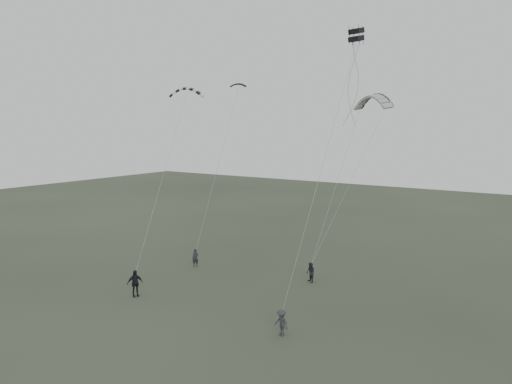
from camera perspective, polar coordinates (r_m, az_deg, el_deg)
The scene contains 9 objects.
ground at distance 35.13m, azimuth -6.57°, elevation -12.24°, with size 140.00×140.00×0.00m, color #2D3626.
flyer_left at distance 42.97m, azimuth -6.94°, elevation -7.47°, with size 0.55×0.36×1.50m, color black.
flyer_right at distance 38.72m, azimuth 6.25°, elevation -9.13°, with size 0.74×0.58×1.53m, color black.
flyer_center at distance 36.45m, azimuth -13.66°, elevation -10.10°, with size 1.10×0.46×1.88m, color black.
flyer_far at distance 29.36m, azimuth 2.91°, elevation -14.68°, with size 0.99×0.57×1.54m, color #2C2D32.
kite_dark_small at distance 45.46m, azimuth -2.05°, elevation 12.23°, with size 1.45×0.43×0.49m, color black, non-canonical shape.
kite_pale_large at distance 41.43m, azimuth 13.20°, elevation 10.67°, with size 3.91×0.88×1.61m, color #A1A3A5, non-canonical shape.
kite_striped at distance 41.29m, azimuth -7.97°, elevation 11.63°, with size 2.75×0.69×1.11m, color black, non-canonical shape.
kite_box at distance 31.35m, azimuth 11.39°, elevation 17.19°, with size 0.70×0.70×0.74m, color black, non-canonical shape.
Camera 1 is at (21.46, -25.12, 11.93)m, focal length 35.00 mm.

